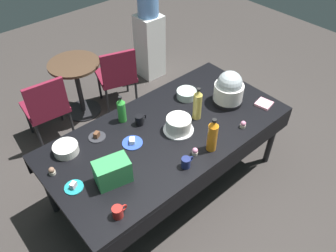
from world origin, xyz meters
TOP-DOWN VIEW (x-y plane):
  - ground at (0.00, 0.00)m, footprint 9.00×9.00m
  - potluck_table at (0.00, 0.00)m, footprint 2.20×1.10m
  - frosted_layer_cake at (0.07, -0.06)m, footprint 0.27×0.27m
  - slow_cooker at (0.70, -0.07)m, footprint 0.29×0.29m
  - glass_salad_bowl at (0.46, 0.24)m, footprint 0.20×0.20m
  - ceramic_snack_bowl at (-0.80, 0.35)m, footprint 0.21×0.21m
  - dessert_plate_teal at (-0.94, -0.01)m, footprint 0.14×0.14m
  - dessert_plate_cobalt at (-0.33, 0.08)m, footprint 0.18×0.18m
  - dessert_plate_charcoal at (-0.52, 0.34)m, footprint 0.15×0.15m
  - cupcake_cocoa at (-0.03, -0.36)m, footprint 0.05×0.05m
  - cupcake_berry at (-1.00, 0.21)m, footprint 0.05×0.05m
  - cupcake_vanilla at (0.53, -0.41)m, footprint 0.05×0.05m
  - soda_bottle_ginger_ale at (0.31, -0.04)m, footprint 0.08×0.08m
  - soda_bottle_lime_soda at (-0.22, 0.37)m, footprint 0.08×0.08m
  - soda_bottle_orange_juice at (0.12, -0.41)m, footprint 0.08×0.08m
  - coffee_mug_black at (-0.14, 0.23)m, footprint 0.12×0.07m
  - coffee_mug_red at (-0.83, -0.43)m, footprint 0.12×0.08m
  - coffee_mug_navy at (-0.17, -0.41)m, footprint 0.11×0.07m
  - soda_carton at (-0.68, -0.15)m, footprint 0.29×0.22m
  - paper_napkin_stack at (0.93, -0.34)m, footprint 0.16×0.16m
  - maroon_chair_left at (-0.56, 1.38)m, footprint 0.48×0.48m
  - maroon_chair_right at (0.38, 1.38)m, footprint 0.55×0.55m
  - round_cafe_table at (-0.05, 1.60)m, footprint 0.60×0.60m
  - water_cooler at (1.16, 1.72)m, footprint 0.32×0.32m

SIDE VIEW (x-z plane):
  - ground at x=0.00m, z-range 0.00..0.00m
  - maroon_chair_left at x=-0.56m, z-range 0.07..0.92m
  - maroon_chair_right at x=0.38m, z-range 0.07..0.92m
  - round_cafe_table at x=-0.05m, z-range 0.14..0.86m
  - water_cooler at x=1.16m, z-range -0.03..1.21m
  - potluck_table at x=0.00m, z-range 0.31..1.06m
  - dessert_plate_cobalt at x=-0.33m, z-range 0.74..0.79m
  - paper_napkin_stack at x=0.93m, z-range 0.75..0.77m
  - dessert_plate_teal at x=-0.94m, z-range 0.74..0.79m
  - dessert_plate_charcoal at x=-0.52m, z-range 0.74..0.79m
  - cupcake_cocoa at x=-0.03m, z-range 0.75..0.82m
  - cupcake_berry at x=-1.00m, z-range 0.75..0.82m
  - cupcake_vanilla at x=0.53m, z-range 0.75..0.82m
  - ceramic_snack_bowl at x=-0.80m, z-range 0.75..0.83m
  - glass_salad_bowl at x=0.46m, z-range 0.75..0.83m
  - coffee_mug_navy at x=-0.17m, z-range 0.75..0.84m
  - coffee_mug_red at x=-0.83m, z-range 0.75..0.84m
  - coffee_mug_black at x=-0.14m, z-range 0.75..0.84m
  - frosted_layer_cake at x=0.07m, z-range 0.75..0.89m
  - soda_carton at x=-0.68m, z-range 0.75..0.95m
  - soda_bottle_lime_soda at x=-0.22m, z-range 0.74..1.01m
  - soda_bottle_orange_juice at x=0.12m, z-range 0.74..1.06m
  - soda_bottle_ginger_ale at x=0.31m, z-range 0.74..1.06m
  - slow_cooker at x=0.70m, z-range 0.74..1.07m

